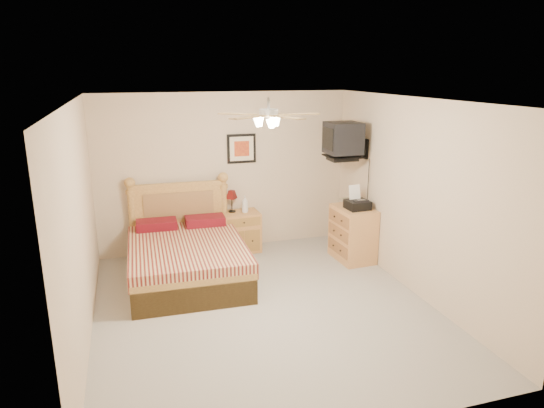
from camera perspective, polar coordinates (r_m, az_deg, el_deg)
The scene contains 17 objects.
floor at distance 6.08m, azimuth -0.91°, elevation -12.13°, with size 4.50×4.50×0.00m, color #9B958C.
ceiling at distance 5.39m, azimuth -1.03°, elevation 12.10°, with size 4.00×4.50×0.04m, color white.
wall_back at distance 7.74m, azimuth -5.55°, elevation 3.74°, with size 4.00×0.04×2.50m, color beige.
wall_front at distance 3.64m, azimuth 8.97°, elevation -10.31°, with size 4.00×0.04×2.50m, color beige.
wall_left at distance 5.44m, azimuth -21.69°, elevation -2.41°, with size 0.04×4.50×2.50m, color beige.
wall_right at distance 6.43m, azimuth 16.44°, elevation 0.73°, with size 0.04×4.50×2.50m, color beige.
bed at distance 6.70m, azimuth -10.09°, elevation -3.69°, with size 1.52×1.99×1.29m, color #9F6C3A, non-canonical shape.
nightstand at distance 7.78m, azimuth -3.74°, elevation -3.25°, with size 0.59×0.44×0.64m, color #B7713C.
table_lamp at distance 7.68m, azimuth -4.75°, elevation 0.34°, with size 0.19×0.19×0.35m, color #570F0D, non-canonical shape.
lotion_bottle at distance 7.65m, azimuth -3.20°, elevation -0.01°, with size 0.10×0.10×0.27m, color white.
framed_picture at distance 7.71m, azimuth -3.61°, elevation 6.53°, with size 0.46×0.04×0.46m, color black.
dresser at distance 7.48m, azimuth 9.48°, elevation -3.47°, with size 0.49×0.70×0.82m, color #C4824F.
fax_machine at distance 7.26m, azimuth 10.06°, elevation 0.72°, with size 0.32×0.34×0.34m, color black, non-canonical shape.
magazine_lower at distance 7.59m, azimuth 8.54°, elevation 0.22°, with size 0.22×0.30×0.03m, color tan.
magazine_upper at distance 7.60m, azimuth 8.39°, elevation 0.42°, with size 0.17×0.24×0.02m, color tan.
wall_tv at distance 7.34m, azimuth 9.42°, elevation 7.40°, with size 0.56×0.46×0.58m, color black, non-canonical shape.
ceiling_fan at distance 5.21m, azimuth -0.41°, elevation 10.44°, with size 1.14×1.14×0.28m, color silver, non-canonical shape.
Camera 1 is at (-1.47, -5.18, 2.82)m, focal length 32.00 mm.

